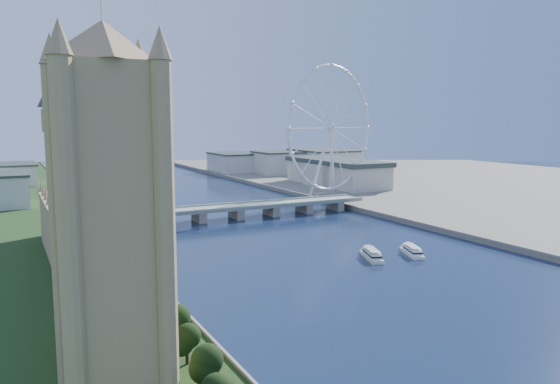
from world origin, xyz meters
TOP-DOWN VIEW (x-y plane):
  - tree_row at (-113.00, 66.00)m, footprint 8.94×200.94m
  - victoria_tower at (-135.00, 55.00)m, footprint 28.16×28.16m
  - parliament_range at (-128.00, 170.00)m, footprint 24.00×200.00m
  - big_ben at (-128.00, 278.00)m, footprint 20.02×20.02m
  - westminster_bridge at (0.00, 300.00)m, footprint 220.00×22.00m
  - london_eye at (119.98, 355.08)m, footprint 113.60×39.12m
  - county_hall at (175.00, 430.00)m, footprint 54.00×144.00m
  - city_skyline at (39.22, 560.08)m, footprint 505.00×280.00m
  - tour_boat_near at (18.14, 150.75)m, footprint 15.65×27.87m
  - tour_boat_far at (43.74, 147.74)m, footprint 15.39×26.78m

SIDE VIEW (x-z plane):
  - county_hall at x=175.00m, z-range -17.50..17.50m
  - tour_boat_near at x=18.14m, z-range -2.98..2.98m
  - tour_boat_far at x=43.74m, z-range -2.87..2.87m
  - westminster_bridge at x=0.00m, z-range 1.88..11.38m
  - tree_row at x=-113.00m, z-range -1.47..19.07m
  - city_skyline at x=39.22m, z-range 0.96..32.96m
  - parliament_range at x=-128.00m, z-range -16.52..53.48m
  - victoria_tower at x=-135.00m, z-range -1.51..110.49m
  - big_ben at x=-128.00m, z-range 11.57..121.57m
  - london_eye at x=119.98m, z-range 5.37..129.67m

